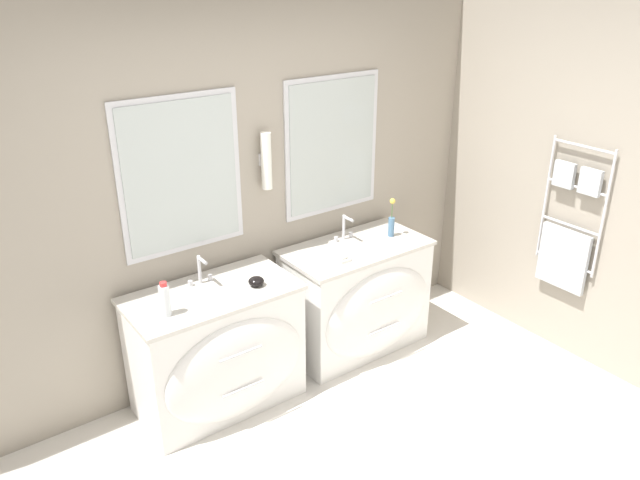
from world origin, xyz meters
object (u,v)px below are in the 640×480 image
Objects in this scene: toiletry_bottle at (165,300)px; flower_vase at (391,222)px; amenity_bowl at (256,281)px; vanity_left at (219,351)px; vanity_right at (358,298)px.

flower_vase is (1.82, 0.08, 0.01)m from toiletry_bottle.
flower_vase reaches higher than amenity_bowl.
vanity_left is 10.61× the size of amenity_bowl.
toiletry_bottle is 0.61m from amenity_bowl.
flower_vase is at bearing 4.49° from vanity_right.
vanity_right is 1.59m from toiletry_bottle.
flower_vase is (1.22, 0.08, 0.08)m from amenity_bowl.
vanity_right is 1.00m from amenity_bowl.
vanity_right is 0.62m from flower_vase.
toiletry_bottle is (-1.50, -0.06, 0.51)m from vanity_right.
amenity_bowl reaches higher than vanity_left.
amenity_bowl is (0.27, -0.06, 0.44)m from vanity_left.
vanity_left and vanity_right have the same top height.
amenity_bowl is at bearing -176.43° from vanity_right.
vanity_left is 3.58× the size of flower_vase.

